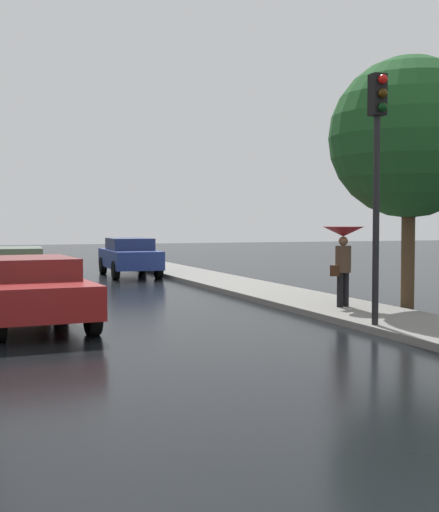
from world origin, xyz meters
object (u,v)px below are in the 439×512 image
(car_blue_behind_camera, at_px, (130,256))
(street_tree_mid, at_px, (409,138))
(pedestrian_with_umbrella_near, at_px, (343,245))
(car_red_far_ahead, at_px, (33,289))
(car_green_mid_road, at_px, (13,272))
(traffic_light, at_px, (377,153))

(car_blue_behind_camera, relative_size, street_tree_mid, 0.77)
(street_tree_mid, bearing_deg, pedestrian_with_umbrella_near, 166.74)
(car_red_far_ahead, height_order, street_tree_mid, street_tree_mid)
(pedestrian_with_umbrella_near, height_order, street_tree_mid, street_tree_mid)
(car_blue_behind_camera, height_order, pedestrian_with_umbrella_near, pedestrian_with_umbrella_near)
(car_red_far_ahead, bearing_deg, car_green_mid_road, -93.50)
(car_green_mid_road, distance_m, street_tree_mid, 10.49)
(car_green_mid_road, xyz_separation_m, traffic_light, (5.88, -8.01, 2.58))
(pedestrian_with_umbrella_near, bearing_deg, traffic_light, 57.47)
(car_blue_behind_camera, bearing_deg, car_green_mid_road, -122.61)
(pedestrian_with_umbrella_near, xyz_separation_m, traffic_light, (-0.84, -2.63, 1.78))
(car_green_mid_road, relative_size, street_tree_mid, 0.77)
(street_tree_mid, bearing_deg, car_green_mid_road, 145.01)
(car_red_far_ahead, bearing_deg, pedestrian_with_umbrella_near, 173.66)
(car_green_mid_road, height_order, pedestrian_with_umbrella_near, pedestrian_with_umbrella_near)
(car_green_mid_road, xyz_separation_m, car_red_far_ahead, (0.02, -5.08, 0.01))
(traffic_light, bearing_deg, car_red_far_ahead, 153.38)
(car_green_mid_road, bearing_deg, traffic_light, 130.46)
(car_red_far_ahead, relative_size, car_blue_behind_camera, 1.02)
(traffic_light, height_order, street_tree_mid, street_tree_mid)
(car_green_mid_road, distance_m, car_red_far_ahead, 5.08)
(car_red_far_ahead, xyz_separation_m, traffic_light, (5.85, -2.93, 2.57))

